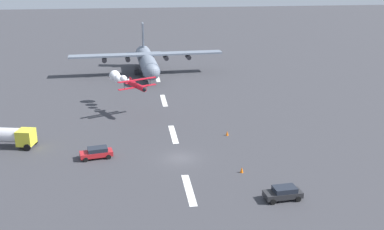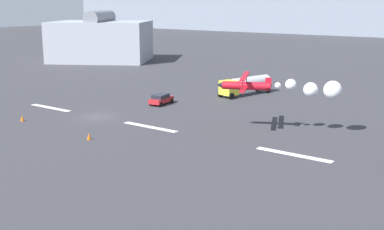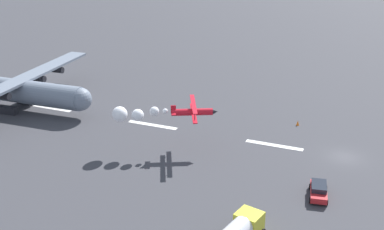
{
  "view_description": "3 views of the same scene",
  "coord_description": "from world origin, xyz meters",
  "px_view_note": "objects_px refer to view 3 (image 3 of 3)",
  "views": [
    {
      "loc": [
        -58.16,
        6.36,
        25.52
      ],
      "look_at": [
        12.25,
        -3.33,
        2.06
      ],
      "focal_mm": 43.53,
      "sensor_mm": 36.0,
      "label": 1
    },
    {
      "loc": [
        48.25,
        -43.84,
        14.67
      ],
      "look_at": [
        15.64,
        0.0,
        2.32
      ],
      "focal_mm": 46.99,
      "sensor_mm": 36.0,
      "label": 2
    },
    {
      "loc": [
        -3.52,
        61.65,
        29.75
      ],
      "look_at": [
        19.51,
        5.19,
        4.9
      ],
      "focal_mm": 46.55,
      "sensor_mm": 36.0,
      "label": 3
    }
  ],
  "objects_px": {
    "stunt_biplane_red": "(149,113)",
    "airport_staff_sedan": "(319,190)",
    "cargo_transport_plane": "(25,91)",
    "traffic_cone_far": "(298,123)"
  },
  "relations": [
    {
      "from": "cargo_transport_plane",
      "to": "airport_staff_sedan",
      "type": "relative_size",
      "value": 7.8
    },
    {
      "from": "stunt_biplane_red",
      "to": "traffic_cone_far",
      "type": "xyz_separation_m",
      "value": [
        -16.93,
        -15.82,
        -4.9
      ]
    },
    {
      "from": "airport_staff_sedan",
      "to": "traffic_cone_far",
      "type": "xyz_separation_m",
      "value": [
        6.11,
        -19.45,
        -0.44
      ]
    },
    {
      "from": "cargo_transport_plane",
      "to": "traffic_cone_far",
      "type": "bearing_deg",
      "value": -166.18
    },
    {
      "from": "stunt_biplane_red",
      "to": "airport_staff_sedan",
      "type": "bearing_deg",
      "value": 171.04
    },
    {
      "from": "cargo_transport_plane",
      "to": "stunt_biplane_red",
      "type": "xyz_separation_m",
      "value": [
        -25.0,
        5.5,
        1.95
      ]
    },
    {
      "from": "stunt_biplane_red",
      "to": "traffic_cone_far",
      "type": "relative_size",
      "value": 17.26
    },
    {
      "from": "traffic_cone_far",
      "to": "stunt_biplane_red",
      "type": "bearing_deg",
      "value": 43.06
    },
    {
      "from": "airport_staff_sedan",
      "to": "traffic_cone_far",
      "type": "distance_m",
      "value": 20.39
    },
    {
      "from": "airport_staff_sedan",
      "to": "traffic_cone_far",
      "type": "relative_size",
      "value": 6.16
    }
  ]
}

